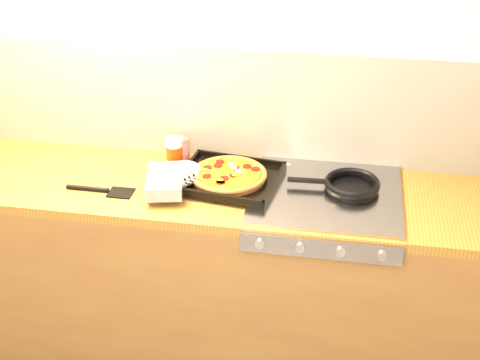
% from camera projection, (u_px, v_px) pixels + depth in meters
% --- Properties ---
extents(room_shell, '(3.20, 3.20, 3.20)m').
position_uv_depth(room_shell, '(229.00, 104.00, 2.90)').
color(room_shell, white).
rests_on(room_shell, ground).
extents(counter_run, '(3.20, 0.62, 0.90)m').
position_uv_depth(counter_run, '(219.00, 274.00, 2.99)').
color(counter_run, brown).
rests_on(counter_run, ground).
extents(stovetop, '(0.60, 0.56, 0.02)m').
position_uv_depth(stovetop, '(326.00, 195.00, 2.70)').
color(stovetop, '#9B9A9F').
rests_on(stovetop, counter_run).
extents(pizza_on_tray, '(0.56, 0.45, 0.07)m').
position_uv_depth(pizza_on_tray, '(212.00, 176.00, 2.75)').
color(pizza_on_tray, black).
rests_on(pizza_on_tray, stovetop).
extents(frying_pan, '(0.38, 0.24, 0.04)m').
position_uv_depth(frying_pan, '(351.00, 185.00, 2.71)').
color(frying_pan, black).
rests_on(frying_pan, stovetop).
extents(tomato_can, '(0.08, 0.08, 0.11)m').
position_uv_depth(tomato_can, '(181.00, 150.00, 2.94)').
color(tomato_can, maroon).
rests_on(tomato_can, counter_run).
extents(juice_glass, '(0.09, 0.09, 0.13)m').
position_uv_depth(juice_glass, '(174.00, 152.00, 2.90)').
color(juice_glass, '#C3390B').
rests_on(juice_glass, counter_run).
extents(wooden_spoon, '(0.30, 0.05, 0.02)m').
position_uv_depth(wooden_spoon, '(265.00, 164.00, 2.92)').
color(wooden_spoon, '#AC7D49').
rests_on(wooden_spoon, counter_run).
extents(black_spatula, '(0.28, 0.09, 0.02)m').
position_uv_depth(black_spatula, '(101.00, 190.00, 2.72)').
color(black_spatula, black).
rests_on(black_spatula, counter_run).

